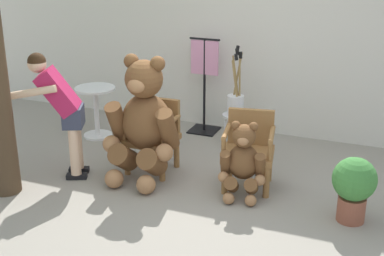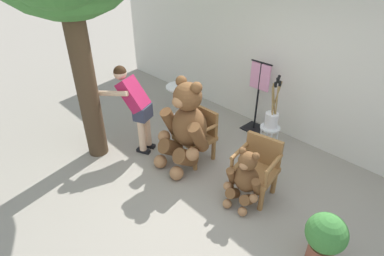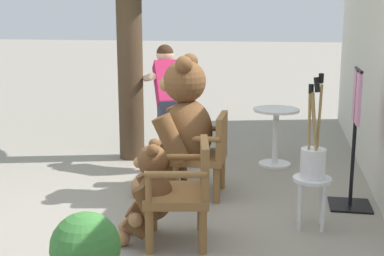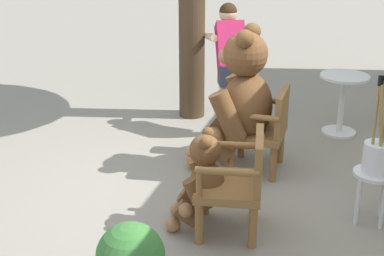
% 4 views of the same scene
% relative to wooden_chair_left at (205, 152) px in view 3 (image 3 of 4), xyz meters
% --- Properties ---
extents(ground_plane, '(60.00, 60.00, 0.00)m').
position_rel_wooden_chair_left_xyz_m(ground_plane, '(0.60, -0.58, -0.46)').
color(ground_plane, gray).
extents(wooden_chair_left, '(0.56, 0.52, 0.86)m').
position_rel_wooden_chair_left_xyz_m(wooden_chair_left, '(0.00, 0.00, 0.00)').
color(wooden_chair_left, olive).
rests_on(wooden_chair_left, ground).
extents(wooden_chair_right, '(0.64, 0.61, 0.86)m').
position_rel_wooden_chair_left_xyz_m(wooden_chair_right, '(1.19, -0.00, 0.00)').
color(wooden_chair_right, olive).
rests_on(wooden_chair_right, ground).
extents(teddy_bear_large, '(0.88, 0.82, 1.46)m').
position_rel_wooden_chair_left_xyz_m(teddy_bear_large, '(-0.00, -0.26, 0.25)').
color(teddy_bear_large, brown).
rests_on(teddy_bear_large, ground).
extents(teddy_bear_small, '(0.53, 0.52, 0.86)m').
position_rel_wooden_chair_left_xyz_m(teddy_bear_small, '(1.21, -0.29, -0.04)').
color(teddy_bear_small, brown).
rests_on(teddy_bear_small, ground).
extents(person_visitor, '(0.73, 0.69, 1.49)m').
position_rel_wooden_chair_left_xyz_m(person_visitor, '(-0.89, -0.58, 0.44)').
color(person_visitor, black).
rests_on(person_visitor, ground).
extents(white_stool, '(0.34, 0.34, 0.46)m').
position_rel_wooden_chair_left_xyz_m(white_stool, '(0.69, 1.05, -0.11)').
color(white_stool, silver).
rests_on(white_stool, ground).
extents(brush_bucket, '(0.22, 0.22, 0.92)m').
position_rel_wooden_chair_left_xyz_m(brush_bucket, '(0.69, 1.05, 0.19)').
color(brush_bucket, white).
rests_on(brush_bucket, white_stool).
extents(round_side_table, '(0.56, 0.56, 0.72)m').
position_rel_wooden_chair_left_xyz_m(round_side_table, '(-1.23, 0.69, -0.01)').
color(round_side_table, white).
rests_on(round_side_table, ground).
extents(potted_plant, '(0.44, 0.44, 0.68)m').
position_rel_wooden_chair_left_xyz_m(potted_plant, '(2.38, -0.40, -0.07)').
color(potted_plant, brown).
rests_on(potted_plant, ground).
extents(clothing_display_stand, '(0.44, 0.40, 1.36)m').
position_rel_wooden_chair_left_xyz_m(clothing_display_stand, '(0.10, 1.46, 0.26)').
color(clothing_display_stand, black).
rests_on(clothing_display_stand, ground).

